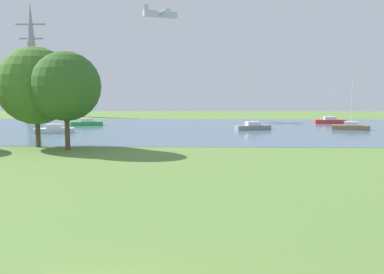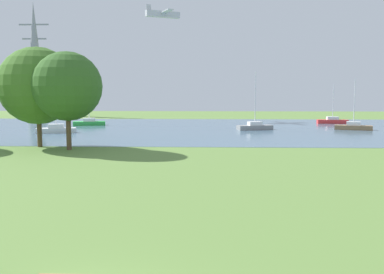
{
  "view_description": "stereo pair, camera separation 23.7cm",
  "coord_description": "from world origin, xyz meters",
  "px_view_note": "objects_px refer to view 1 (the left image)",
  "views": [
    {
      "loc": [
        2.8,
        -9.18,
        5.21
      ],
      "look_at": [
        1.97,
        17.95,
        2.27
      ],
      "focal_mm": 39.58,
      "sensor_mm": 36.0,
      "label": 1
    },
    {
      "loc": [
        3.04,
        -9.17,
        5.21
      ],
      "look_at": [
        1.97,
        17.95,
        2.27
      ],
      "focal_mm": 39.58,
      "sensor_mm": 36.0,
      "label": 2
    }
  ],
  "objects_px": {
    "sailboat_green": "(87,123)",
    "sailboat_red": "(330,121)",
    "light_aircraft": "(160,14)",
    "sailboat_gray": "(253,126)",
    "tree_mid_shore": "(36,86)",
    "electricity_pylon": "(32,59)",
    "tree_west_far": "(66,86)",
    "sailboat_brown": "(351,126)",
    "sailboat_white": "(54,129)"
  },
  "relations": [
    {
      "from": "sailboat_green",
      "to": "sailboat_red",
      "type": "relative_size",
      "value": 0.88
    },
    {
      "from": "sailboat_red",
      "to": "light_aircraft",
      "type": "height_order",
      "value": "light_aircraft"
    },
    {
      "from": "sailboat_gray",
      "to": "tree_mid_shore",
      "type": "bearing_deg",
      "value": -140.13
    },
    {
      "from": "tree_mid_shore",
      "to": "electricity_pylon",
      "type": "xyz_separation_m",
      "value": [
        -21.64,
        52.21,
        6.44
      ]
    },
    {
      "from": "tree_west_far",
      "to": "light_aircraft",
      "type": "distance_m",
      "value": 44.35
    },
    {
      "from": "sailboat_red",
      "to": "electricity_pylon",
      "type": "distance_m",
      "value": 62.73
    },
    {
      "from": "tree_mid_shore",
      "to": "light_aircraft",
      "type": "height_order",
      "value": "light_aircraft"
    },
    {
      "from": "tree_mid_shore",
      "to": "electricity_pylon",
      "type": "bearing_deg",
      "value": 112.52
    },
    {
      "from": "sailboat_gray",
      "to": "sailboat_red",
      "type": "bearing_deg",
      "value": 40.56
    },
    {
      "from": "sailboat_red",
      "to": "tree_mid_shore",
      "type": "relative_size",
      "value": 0.67
    },
    {
      "from": "electricity_pylon",
      "to": "sailboat_gray",
      "type": "bearing_deg",
      "value": -37.58
    },
    {
      "from": "sailboat_brown",
      "to": "sailboat_white",
      "type": "bearing_deg",
      "value": -171.72
    },
    {
      "from": "tree_west_far",
      "to": "sailboat_red",
      "type": "bearing_deg",
      "value": 44.68
    },
    {
      "from": "sailboat_white",
      "to": "sailboat_red",
      "type": "relative_size",
      "value": 1.19
    },
    {
      "from": "sailboat_white",
      "to": "light_aircraft",
      "type": "bearing_deg",
      "value": 68.41
    },
    {
      "from": "sailboat_white",
      "to": "electricity_pylon",
      "type": "bearing_deg",
      "value": 115.26
    },
    {
      "from": "sailboat_green",
      "to": "sailboat_gray",
      "type": "distance_m",
      "value": 25.38
    },
    {
      "from": "sailboat_red",
      "to": "electricity_pylon",
      "type": "relative_size",
      "value": 0.26
    },
    {
      "from": "sailboat_green",
      "to": "tree_west_far",
      "type": "distance_m",
      "value": 27.95
    },
    {
      "from": "sailboat_red",
      "to": "tree_west_far",
      "type": "xyz_separation_m",
      "value": [
        -32.56,
        -32.2,
        5.18
      ]
    },
    {
      "from": "tree_mid_shore",
      "to": "tree_west_far",
      "type": "distance_m",
      "value": 3.89
    },
    {
      "from": "electricity_pylon",
      "to": "light_aircraft",
      "type": "xyz_separation_m",
      "value": [
        29.0,
        -12.07,
        7.12
      ]
    },
    {
      "from": "sailboat_gray",
      "to": "tree_mid_shore",
      "type": "xyz_separation_m",
      "value": [
        -22.15,
        -18.5,
        5.24
      ]
    },
    {
      "from": "sailboat_white",
      "to": "electricity_pylon",
      "type": "distance_m",
      "value": 44.61
    },
    {
      "from": "sailboat_brown",
      "to": "tree_west_far",
      "type": "bearing_deg",
      "value": -147.06
    },
    {
      "from": "sailboat_red",
      "to": "electricity_pylon",
      "type": "xyz_separation_m",
      "value": [
        -57.61,
        21.88,
        11.7
      ]
    },
    {
      "from": "light_aircraft",
      "to": "sailboat_white",
      "type": "bearing_deg",
      "value": -111.59
    },
    {
      "from": "sailboat_red",
      "to": "sailboat_gray",
      "type": "height_order",
      "value": "sailboat_gray"
    },
    {
      "from": "sailboat_gray",
      "to": "tree_west_far",
      "type": "xyz_separation_m",
      "value": [
        -18.74,
        -20.37,
        5.16
      ]
    },
    {
      "from": "tree_mid_shore",
      "to": "sailboat_green",
      "type": "bearing_deg",
      "value": 95.48
    },
    {
      "from": "tree_west_far",
      "to": "electricity_pylon",
      "type": "xyz_separation_m",
      "value": [
        -25.05,
        54.08,
        6.52
      ]
    },
    {
      "from": "sailboat_green",
      "to": "light_aircraft",
      "type": "height_order",
      "value": "light_aircraft"
    },
    {
      "from": "sailboat_green",
      "to": "tree_mid_shore",
      "type": "xyz_separation_m",
      "value": [
        2.39,
        -24.98,
        5.27
      ]
    },
    {
      "from": "sailboat_white",
      "to": "tree_west_far",
      "type": "xyz_separation_m",
      "value": [
        6.68,
        -15.15,
        5.17
      ]
    },
    {
      "from": "sailboat_brown",
      "to": "sailboat_gray",
      "type": "xyz_separation_m",
      "value": [
        -13.34,
        -0.41,
        0.01
      ]
    },
    {
      "from": "sailboat_green",
      "to": "electricity_pylon",
      "type": "bearing_deg",
      "value": 125.25
    },
    {
      "from": "sailboat_green",
      "to": "electricity_pylon",
      "type": "xyz_separation_m",
      "value": [
        -19.25,
        27.23,
        11.71
      ]
    },
    {
      "from": "sailboat_red",
      "to": "electricity_pylon",
      "type": "height_order",
      "value": "electricity_pylon"
    },
    {
      "from": "sailboat_white",
      "to": "tree_west_far",
      "type": "bearing_deg",
      "value": -66.2
    },
    {
      "from": "sailboat_red",
      "to": "tree_mid_shore",
      "type": "height_order",
      "value": "tree_mid_shore"
    },
    {
      "from": "sailboat_red",
      "to": "sailboat_brown",
      "type": "distance_m",
      "value": 11.43
    },
    {
      "from": "sailboat_white",
      "to": "electricity_pylon",
      "type": "height_order",
      "value": "electricity_pylon"
    },
    {
      "from": "tree_west_far",
      "to": "sailboat_brown",
      "type": "bearing_deg",
      "value": 32.94
    },
    {
      "from": "light_aircraft",
      "to": "sailboat_red",
      "type": "bearing_deg",
      "value": -18.93
    },
    {
      "from": "sailboat_red",
      "to": "light_aircraft",
      "type": "bearing_deg",
      "value": 161.07
    },
    {
      "from": "tree_mid_shore",
      "to": "tree_west_far",
      "type": "relative_size",
      "value": 1.07
    },
    {
      "from": "sailboat_red",
      "to": "tree_west_far",
      "type": "height_order",
      "value": "tree_west_far"
    },
    {
      "from": "light_aircraft",
      "to": "sailboat_green",
      "type": "bearing_deg",
      "value": -122.75
    },
    {
      "from": "sailboat_gray",
      "to": "light_aircraft",
      "type": "height_order",
      "value": "light_aircraft"
    },
    {
      "from": "sailboat_red",
      "to": "sailboat_green",
      "type": "bearing_deg",
      "value": -172.06
    }
  ]
}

